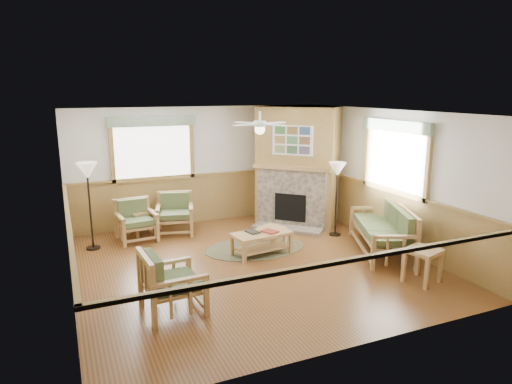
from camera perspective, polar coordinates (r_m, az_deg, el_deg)
name	(u,v)px	position (r m, az deg, el deg)	size (l,w,h in m)	color
floor	(251,264)	(8.33, -0.61, -9.00)	(6.00, 6.00, 0.01)	brown
ceiling	(251,112)	(7.75, -0.66, 9.92)	(6.00, 6.00, 0.01)	white
wall_back	(201,165)	(10.71, -6.90, 3.34)	(6.00, 0.02, 2.70)	silver
wall_front	(352,243)	(5.40, 11.94, -6.25)	(6.00, 0.02, 2.70)	silver
wall_left	(65,209)	(7.34, -22.77, -1.92)	(0.02, 6.00, 2.70)	silver
wall_right	(389,178)	(9.48, 16.32, 1.71)	(0.02, 6.00, 2.70)	silver
wainscot	(251,235)	(8.14, -0.62, -5.37)	(6.00, 6.00, 1.10)	olive
fireplace	(298,166)	(10.62, 5.27, 3.31)	(2.20, 2.20, 2.70)	olive
window_back	(151,115)	(10.28, -12.97, 9.35)	(1.90, 0.16, 1.50)	white
window_right	(399,119)	(9.16, 17.39, 8.72)	(0.16, 1.90, 1.50)	white
ceiling_fan	(260,114)	(8.15, 0.49, 9.78)	(1.24, 1.24, 0.36)	white
sofa	(381,229)	(9.11, 15.38, -4.43)	(0.82, 2.01, 0.92)	#AB8450
armchair_back_left	(136,221)	(9.78, -14.74, -3.49)	(0.75, 0.75, 0.84)	#AB8450
armchair_back_right	(175,214)	(10.08, -10.11, -2.69)	(0.77, 0.77, 0.87)	#AB8450
armchair_left	(172,281)	(6.61, -10.42, -10.94)	(0.80, 0.80, 0.90)	#AB8450
coffee_table	(261,244)	(8.70, 0.69, -6.46)	(1.10, 0.55, 0.44)	#AB8450
end_table_chairs	(142,222)	(10.18, -14.11, -3.69)	(0.48, 0.46, 0.54)	#AB8450
end_table_sofa	(422,266)	(7.96, 20.08, -8.64)	(0.51, 0.49, 0.57)	#AB8450
footstool	(272,236)	(9.18, 1.99, -5.58)	(0.45, 0.45, 0.39)	#AB8450
braided_rug	(255,248)	(9.12, -0.08, -6.97)	(2.04, 2.04, 0.01)	#4B472E
floor_lamp_left	(90,206)	(9.40, -20.05, -1.68)	(0.40, 0.40, 1.73)	black
floor_lamp_right	(336,199)	(9.83, 10.00, -0.88)	(0.37, 0.37, 1.60)	black
book_red	(270,231)	(8.63, 1.74, -4.86)	(0.22, 0.30, 0.03)	maroon
book_dark	(253,231)	(8.62, -0.41, -4.92)	(0.20, 0.27, 0.03)	black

